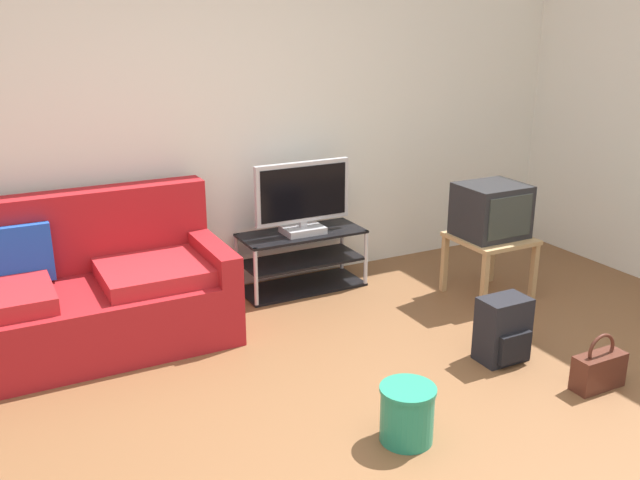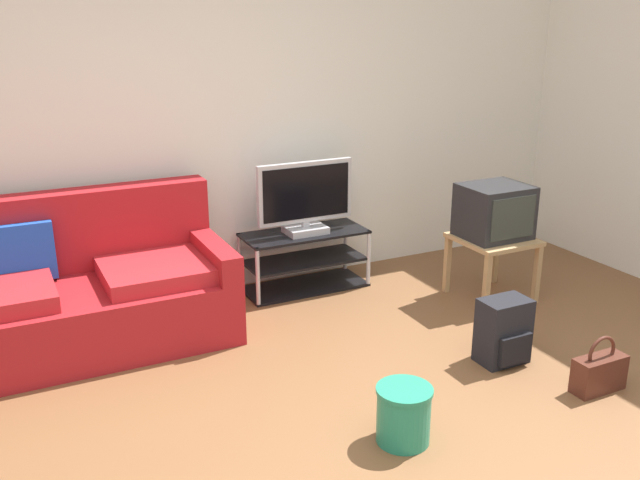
% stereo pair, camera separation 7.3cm
% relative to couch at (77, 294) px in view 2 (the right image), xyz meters
% --- Properties ---
extents(ground_plane, '(9.00, 9.80, 0.02)m').
position_rel_couch_xyz_m(ground_plane, '(1.08, -1.93, -0.34)').
color(ground_plane, brown).
extents(wall_back, '(9.00, 0.10, 2.70)m').
position_rel_couch_xyz_m(wall_back, '(1.08, 0.52, 1.02)').
color(wall_back, silver).
rests_on(wall_back, ground_plane).
extents(couch, '(1.83, 0.87, 0.91)m').
position_rel_couch_xyz_m(couch, '(0.00, 0.00, 0.00)').
color(couch, maroon).
rests_on(couch, ground_plane).
extents(tv_stand, '(0.92, 0.40, 0.44)m').
position_rel_couch_xyz_m(tv_stand, '(1.65, 0.21, -0.11)').
color(tv_stand, black).
rests_on(tv_stand, ground_plane).
extents(flat_tv, '(0.73, 0.22, 0.53)m').
position_rel_couch_xyz_m(flat_tv, '(1.65, 0.18, 0.37)').
color(flat_tv, '#B2B2B7').
rests_on(flat_tv, tv_stand).
extents(side_table, '(0.51, 0.51, 0.46)m').
position_rel_couch_xyz_m(side_table, '(2.78, -0.56, 0.05)').
color(side_table, tan).
rests_on(side_table, ground_plane).
extents(crt_tv, '(0.45, 0.40, 0.38)m').
position_rel_couch_xyz_m(crt_tv, '(2.78, -0.55, 0.32)').
color(crt_tv, '#232326').
rests_on(crt_tv, side_table).
extents(backpack, '(0.29, 0.27, 0.40)m').
position_rel_couch_xyz_m(backpack, '(2.21, -1.37, -0.14)').
color(backpack, black).
rests_on(backpack, ground_plane).
extents(handbag, '(0.31, 0.12, 0.33)m').
position_rel_couch_xyz_m(handbag, '(2.46, -1.87, -0.22)').
color(handbag, '#4C2319').
rests_on(handbag, ground_plane).
extents(cleaning_bucket, '(0.28, 0.28, 0.29)m').
position_rel_couch_xyz_m(cleaning_bucket, '(1.24, -1.80, -0.18)').
color(cleaning_bucket, '#238466').
rests_on(cleaning_bucket, ground_plane).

